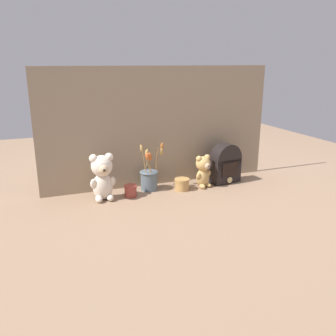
# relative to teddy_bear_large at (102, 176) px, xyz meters

# --- Properties ---
(ground_plane) EXTENTS (4.00, 4.00, 0.00)m
(ground_plane) POSITION_rel_teddy_bear_large_xyz_m (0.40, -0.01, -0.14)
(ground_plane) COLOR #8E7056
(backdrop_wall) EXTENTS (1.49, 0.02, 0.74)m
(backdrop_wall) POSITION_rel_teddy_bear_large_xyz_m (0.40, 0.16, 0.23)
(backdrop_wall) COLOR gray
(backdrop_wall) RESTS_ON ground
(teddy_bear_large) EXTENTS (0.14, 0.14, 0.27)m
(teddy_bear_large) POSITION_rel_teddy_bear_large_xyz_m (0.00, 0.00, 0.00)
(teddy_bear_large) COLOR beige
(teddy_bear_large) RESTS_ON ground
(teddy_bear_medium) EXTENTS (0.12, 0.10, 0.21)m
(teddy_bear_medium) POSITION_rel_teddy_bear_large_xyz_m (0.63, -0.01, -0.03)
(teddy_bear_medium) COLOR tan
(teddy_bear_medium) RESTS_ON ground
(flower_vase) EXTENTS (0.16, 0.13, 0.30)m
(flower_vase) POSITION_rel_teddy_bear_large_xyz_m (0.30, 0.06, -0.06)
(flower_vase) COLOR slate
(flower_vase) RESTS_ON ground
(vintage_radio) EXTENTS (0.21, 0.12, 0.26)m
(vintage_radio) POSITION_rel_teddy_bear_large_xyz_m (0.80, 0.02, -0.02)
(vintage_radio) COLOR black
(vintage_radio) RESTS_ON ground
(decorative_tin_tall) EXTENTS (0.09, 0.09, 0.07)m
(decorative_tin_tall) POSITION_rel_teddy_bear_large_xyz_m (0.48, -0.01, -0.11)
(decorative_tin_tall) COLOR tan
(decorative_tin_tall) RESTS_ON ground
(decorative_tin_short) EXTENTS (0.07, 0.07, 0.07)m
(decorative_tin_short) POSITION_rel_teddy_bear_large_xyz_m (0.16, -0.01, -0.11)
(decorative_tin_short) COLOR #993D33
(decorative_tin_short) RESTS_ON ground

